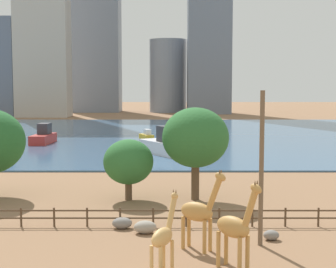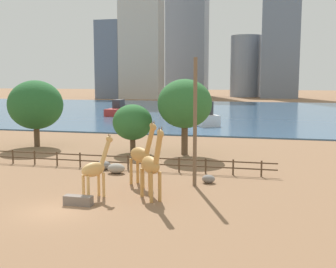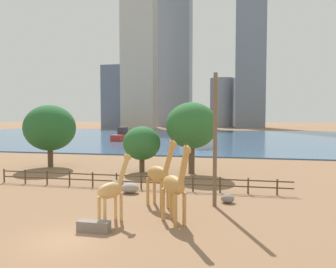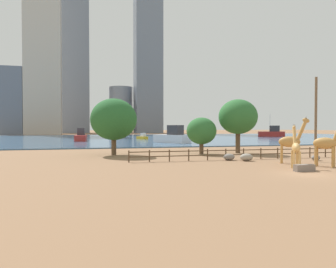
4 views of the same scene
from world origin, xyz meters
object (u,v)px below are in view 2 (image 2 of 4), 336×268
Objects in this scene: tree_left_large at (36,105)px; boat_barge at (201,111)px; giraffe_companion at (95,169)px; boat_tug at (117,110)px; utility_pole at (195,123)px; feeding_trough at (78,200)px; boulder_small at (103,165)px; boulder_by_pole at (208,179)px; boat_ferry at (202,117)px; giraffe_young at (141,155)px; giraffe_tall at (152,165)px; boulder_near_fence at (116,168)px; tree_center_broad at (133,122)px; tree_right_tall at (185,104)px.

boat_barge is at bearing 75.97° from tree_left_large.
giraffe_companion is 61.43m from boat_tug.
utility_pole is 9.93m from feeding_trough.
boulder_small is at bearing 158.45° from boat_barge.
boat_ferry is (-6.75, 38.61, 1.22)m from boulder_by_pole.
boat_tug is at bearing 117.13° from boulder_by_pole.
giraffe_companion is 0.56× the size of boat_tug.
boat_barge is at bearing 132.50° from giraffe_young.
tree_left_large is at bearing -173.65° from giraffe_tall.
tree_center_broad is (-1.82, 9.83, 2.80)m from boulder_near_fence.
giraffe_companion is 0.53× the size of tree_right_tall.
feeding_trough is at bearing -76.74° from giraffe_young.
boat_barge is (-0.69, 56.37, 0.42)m from boulder_small.
boat_barge is (-2.28, 57.49, 0.38)m from boulder_near_fence.
giraffe_companion reaches higher than boulder_by_pole.
tree_right_tall is at bearing 31.71° from boat_tug.
boulder_by_pole is (6.66, 5.71, -1.63)m from giraffe_companion.
giraffe_young is 2.74× the size of feeding_trough.
feeding_trough is at bearing -133.76° from utility_pole.
tree_right_tall is 1.05× the size of boat_tug.
boat_barge is (-7.26, 64.19, -1.49)m from giraffe_tall.
feeding_trough is (-0.39, -1.78, -1.64)m from giraffe_companion.
giraffe_tall is 26.01m from tree_left_large.
tree_left_large is (-12.30, 9.90, 4.43)m from boulder_small.
giraffe_tall is 1.16× the size of boat_barge.
giraffe_tall is 0.66× the size of boat_tug.
boulder_near_fence is at bearing 147.04° from boat_ferry.
boulder_near_fence is 0.35× the size of boat_barge.
utility_pole reaches higher than tree_left_large.
tree_right_tall is 46.97m from boat_tug.
feeding_trough is 19.71m from tree_right_tall.
utility_pole is at bearing -23.58° from giraffe_companion.
boulder_small is (-1.59, 1.12, -0.04)m from boulder_near_fence.
giraffe_companion is at bearing -50.20° from tree_left_large.
feeding_trough is at bearing -164.87° from giraffe_companion.
giraffe_tall is at bearing -43.23° from tree_left_large.
giraffe_companion is at bearing -98.41° from tree_right_tall.
tree_center_broad is (-3.08, 16.98, 1.28)m from giraffe_companion.
boat_barge is (-10.20, 58.93, 0.49)m from boulder_by_pole.
giraffe_tall is 0.65× the size of tree_left_large.
tree_right_tall is 1.83× the size of boat_barge.
tree_center_broad is at bearing 125.73° from utility_pole.
boat_ferry is (-2.13, 40.65, -0.77)m from giraffe_young.
boulder_near_fence is 8.05m from boulder_by_pole.
utility_pole is 15.24m from tree_center_broad.
tree_left_large is (-14.76, 19.96, 4.51)m from feeding_trough.
giraffe_tall is 10.39m from boulder_small.
boat_ferry reaches higher than boulder_near_fence.
feeding_trough is at bearing -84.47° from boulder_near_fence.
boulder_small is (-9.51, 2.56, 0.07)m from boulder_by_pole.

